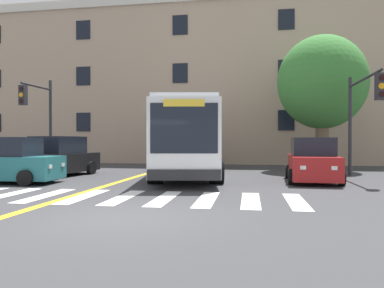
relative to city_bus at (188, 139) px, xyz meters
The scene contains 13 objects.
ground_plane 10.15m from the city_bus, 88.17° to the right, with size 120.00×120.00×0.00m, color #38383A.
crosswalk 7.45m from the city_bus, 95.04° to the right, with size 10.42×3.09×0.01m.
lane_line_yellow_inner 7.39m from the city_bus, 108.89° to the left, with size 0.12×36.00×0.01m, color gold.
lane_line_yellow_outer 7.34m from the city_bus, 107.67° to the left, with size 0.12×36.00×0.01m, color gold.
city_bus is the anchor object (origin of this frame).
car_black_near_lane 6.23m from the city_bus, 166.44° to the right, with size 2.60×4.79×1.87m.
car_red_far_lane 5.91m from the city_bus, 19.59° to the right, with size 2.14×3.99×1.79m.
car_silver_behind_bus 9.33m from the city_bus, 98.25° to the left, with size 2.05×4.16×1.85m.
car_teal_cross_street 7.83m from the city_bus, 145.53° to the right, with size 4.10×2.16×1.81m.
traffic_light_near_corner 7.89m from the city_bus, ahead, with size 0.34×4.44×4.72m.
traffic_light_far_corner 8.42m from the city_bus, behind, with size 0.35×2.64×5.08m.
street_tree_curbside_large 8.71m from the city_bus, 31.42° to the left, with size 6.90×6.87×7.58m.
building_facade 13.24m from the city_bus, 99.64° to the left, with size 37.03×7.55×12.31m.
Camera 1 is at (2.85, -7.73, 1.67)m, focal length 35.00 mm.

